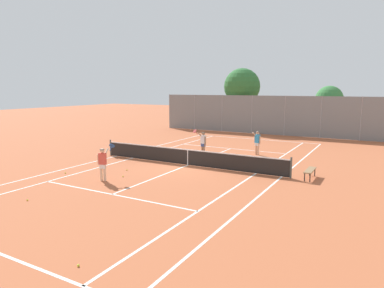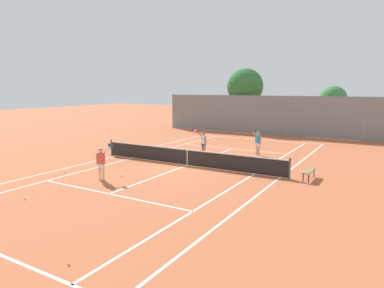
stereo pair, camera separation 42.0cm
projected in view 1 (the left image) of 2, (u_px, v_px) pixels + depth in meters
ground_plane at (188, 165)px, 20.00m from camera, size 120.00×120.00×0.00m
court_line_markings at (188, 165)px, 20.00m from camera, size 11.10×23.90×0.01m
tennis_net at (188, 157)px, 19.92m from camera, size 12.00×0.10×1.07m
player_near_side at (103, 162)px, 16.50m from camera, size 0.52×0.85×1.77m
player_far_left at (203, 142)px, 22.70m from camera, size 0.85×0.68×1.77m
player_far_right at (257, 141)px, 23.01m from camera, size 0.54×0.46×1.60m
loose_tennis_ball_0 at (65, 173)px, 18.04m from camera, size 0.07×0.07×0.07m
loose_tennis_ball_1 at (123, 176)px, 17.36m from camera, size 0.07×0.07×0.07m
loose_tennis_ball_2 at (127, 170)px, 18.70m from camera, size 0.07×0.07×0.07m
loose_tennis_ball_3 at (78, 265)px, 8.62m from camera, size 0.07×0.07×0.07m
loose_tennis_ball_4 at (27, 200)px, 13.68m from camera, size 0.07×0.07×0.07m
courtside_bench at (310, 171)px, 16.95m from camera, size 0.36×1.50×0.47m
back_fence at (268, 115)px, 33.01m from camera, size 22.76×0.08×3.77m
tree_behind_left at (242, 87)px, 36.13m from camera, size 3.80×3.80×6.54m
tree_behind_right at (328, 100)px, 33.12m from camera, size 2.64×2.64×4.70m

